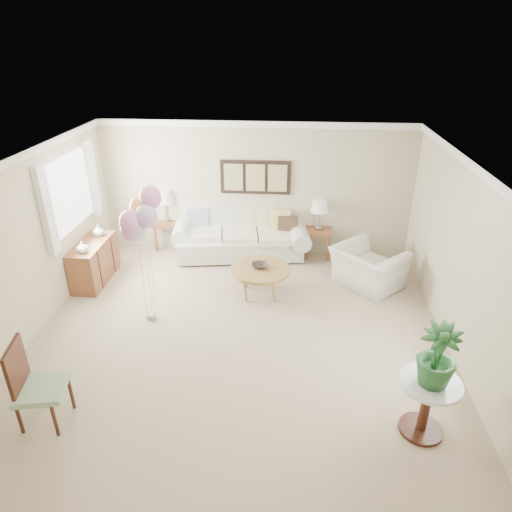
% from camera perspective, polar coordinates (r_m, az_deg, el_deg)
% --- Properties ---
extents(ground_plane, '(6.00, 6.00, 0.00)m').
position_cam_1_polar(ground_plane, '(6.84, -2.15, -10.10)').
color(ground_plane, tan).
extents(room_shell, '(6.04, 6.04, 2.60)m').
position_cam_1_polar(room_shell, '(6.11, -3.33, 2.85)').
color(room_shell, '#BAAF92').
rests_on(room_shell, ground).
extents(wall_art_triptych, '(1.35, 0.06, 0.65)m').
position_cam_1_polar(wall_art_triptych, '(8.82, -0.06, 9.80)').
color(wall_art_triptych, black).
rests_on(wall_art_triptych, ground).
extents(sofa, '(2.80, 1.33, 0.98)m').
position_cam_1_polar(sofa, '(9.09, -1.91, 2.50)').
color(sofa, silver).
rests_on(sofa, ground).
extents(end_table_left, '(0.55, 0.50, 0.60)m').
position_cam_1_polar(end_table_left, '(9.50, -10.96, 3.85)').
color(end_table_left, brown).
rests_on(end_table_left, ground).
extents(end_table_right, '(0.53, 0.48, 0.58)m').
position_cam_1_polar(end_table_right, '(9.05, 7.75, 2.83)').
color(end_table_right, brown).
rests_on(end_table_right, ground).
extents(lamp_left, '(0.36, 0.36, 0.64)m').
position_cam_1_polar(lamp_left, '(9.29, -11.26, 7.18)').
color(lamp_left, gray).
rests_on(lamp_left, end_table_left).
extents(lamp_right, '(0.34, 0.34, 0.60)m').
position_cam_1_polar(lamp_right, '(8.85, 7.97, 6.12)').
color(lamp_right, gray).
rests_on(lamp_right, end_table_right).
extents(coffee_table, '(1.00, 1.00, 0.50)m').
position_cam_1_polar(coffee_table, '(7.63, 0.54, -1.78)').
color(coffee_table, olive).
rests_on(coffee_table, ground).
extents(decor_bowl, '(0.31, 0.31, 0.07)m').
position_cam_1_polar(decor_bowl, '(7.62, 0.46, -1.21)').
color(decor_bowl, '#292421').
rests_on(decor_bowl, coffee_table).
extents(armchair, '(1.44, 1.44, 0.71)m').
position_cam_1_polar(armchair, '(8.18, 13.80, -1.42)').
color(armchair, silver).
rests_on(armchair, ground).
extents(side_table, '(0.66, 0.66, 0.72)m').
position_cam_1_polar(side_table, '(5.46, 20.72, -15.84)').
color(side_table, silver).
rests_on(side_table, ground).
extents(potted_plant, '(0.53, 0.53, 0.72)m').
position_cam_1_polar(potted_plant, '(5.11, 21.71, -11.51)').
color(potted_plant, '#1D4321').
rests_on(potted_plant, side_table).
extents(accent_chair, '(0.60, 0.60, 1.05)m').
position_cam_1_polar(accent_chair, '(5.81, -26.06, -14.09)').
color(accent_chair, gray).
rests_on(accent_chair, ground).
extents(credenza, '(0.46, 1.20, 0.74)m').
position_cam_1_polar(credenza, '(8.60, -19.56, -0.69)').
color(credenza, brown).
rests_on(credenza, ground).
extents(vase_white, '(0.23, 0.23, 0.19)m').
position_cam_1_polar(vase_white, '(8.10, -20.90, 1.07)').
color(vase_white, white).
rests_on(vase_white, credenza).
extents(vase_sage, '(0.24, 0.24, 0.20)m').
position_cam_1_polar(vase_sage, '(8.67, -19.11, 3.03)').
color(vase_sage, '#AFB9A5').
rests_on(vase_sage, credenza).
extents(balloon_cluster, '(0.57, 0.58, 2.16)m').
position_cam_1_polar(balloon_cluster, '(6.60, -14.42, 4.67)').
color(balloon_cluster, gray).
rests_on(balloon_cluster, ground).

